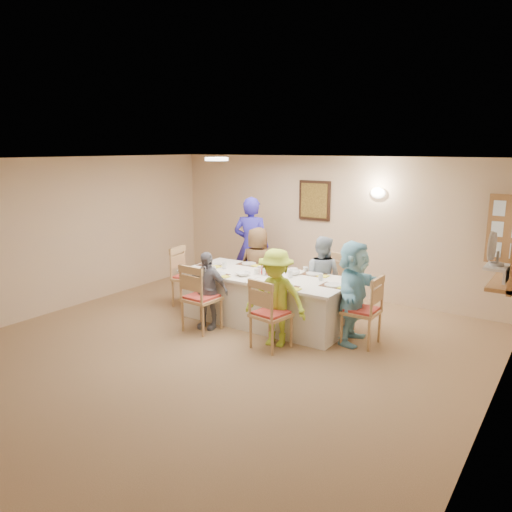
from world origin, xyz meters
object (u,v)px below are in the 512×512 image
Objects in this scene: chair_back_right at (324,285)px; diner_front_right at (276,298)px; condiment_ketchup at (264,267)px; desk_fan at (495,253)px; chair_front_right at (271,313)px; chair_left_end at (189,276)px; dining_table at (266,299)px; diner_right_end at (353,292)px; chair_front_left at (202,297)px; chair_right_end at (361,310)px; diner_back_right at (321,277)px; caregiver at (251,246)px; diner_front_left at (207,290)px; diner_back_left at (258,266)px; chair_back_left at (261,278)px.

diner_front_right reaches higher than chair_back_right.
diner_front_right is 0.94m from condiment_ketchup.
desk_fan is 2.74m from diner_front_right.
desk_fan is at bearing -163.03° from chair_front_right.
chair_left_end is at bearing -148.69° from chair_back_right.
diner_right_end is (1.42, -0.00, 0.34)m from dining_table.
diner_front_right is 1.07m from diner_right_end.
chair_front_left is 2.29m from chair_right_end.
chair_front_right is (1.20, 0.00, -0.02)m from chair_front_left.
condiment_ketchup is (-0.63, -0.69, 0.22)m from diner_back_right.
caregiver reaches higher than desk_fan.
diner_back_right is 1.13× the size of diner_front_left.
diner_back_left is (0.00, 1.48, 0.16)m from chair_front_left.
chair_right_end is (0.95, -0.80, -0.02)m from chair_back_right.
chair_back_left is 0.88× the size of chair_front_left.
chair_back_left is at bearing 126.87° from dining_table.
chair_right_end reaches higher than dining_table.
diner_back_left is 5.82× the size of condiment_ketchup.
diner_back_left is at bearing -41.99° from chair_front_right.
chair_right_end is (2.15, -0.80, 0.04)m from chair_back_left.
diner_back_right is 5.69× the size of condiment_ketchup.
dining_table is 1.64m from caregiver.
diner_back_left is at bearing -107.23° from chair_right_end.
dining_table is 1.55m from chair_right_end.
diner_front_left is at bearing -130.66° from condiment_ketchup.
diner_right_end reaches higher than condiment_ketchup.
condiment_ketchup is at bearing 41.91° from diner_back_right.
desk_fan reaches higher than chair_front_right.
chair_left_end is 1.57m from condiment_ketchup.
diner_front_right is (1.20, 0.12, 0.16)m from chair_front_left.
diner_front_left is (0.00, -1.48, 0.13)m from chair_back_left.
diner_back_right reaches higher than chair_back_right.
diner_front_right is 2.47m from caregiver.
desk_fan reaches higher than diner_back_right.
diner_back_left is (-0.60, 0.68, 0.29)m from dining_table.
diner_front_left is (0.00, 0.12, 0.07)m from chair_front_left.
diner_back_left reaches higher than diner_back_right.
desk_fan is at bearing -27.71° from chair_back_left.
chair_front_right is at bearing -99.54° from diner_front_right.
chair_left_end is 0.75× the size of diner_back_left.
chair_left_end is (-0.95, 0.80, -0.00)m from chair_front_left.
desk_fan is 3.42m from dining_table.
chair_front_left is 1.04× the size of chair_front_right.
diner_front_right is (1.20, -1.36, -0.00)m from diner_back_left.
diner_back_right is 0.92× the size of diner_right_end.
condiment_ketchup is at bearing -64.31° from chair_back_left.
chair_right_end is (1.55, -0.00, 0.11)m from dining_table.
diner_back_left reaches higher than chair_front_right.
diner_front_left is 0.93m from condiment_ketchup.
desk_fan is at bearing 142.50° from caregiver.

